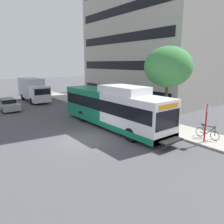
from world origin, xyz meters
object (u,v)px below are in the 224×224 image
transit_bus (113,108)px  bicycle_parked (207,133)px  bus_stop_sign_pole (206,120)px  box_truck_background (33,89)px  street_tree_near_stop (168,67)px  parked_car_far_lane (8,104)px

transit_bus → bicycle_parked: bearing=-63.1°
bus_stop_sign_pole → box_truck_background: bearing=98.8°
street_tree_near_stop → box_truck_background: size_ratio=0.95×
transit_bus → bicycle_parked: 7.50m
bus_stop_sign_pole → street_tree_near_stop: street_tree_near_stop is taller
parked_car_far_lane → box_truck_background: 6.02m
parked_car_far_lane → transit_bus: bearing=-66.9°
transit_bus → parked_car_far_lane: (-5.49, 12.89, -1.04)m
street_tree_near_stop → parked_car_far_lane: 18.43m
transit_bus → bus_stop_sign_pole: transit_bus is taller
bus_stop_sign_pole → parked_car_far_lane: size_ratio=0.58×
bus_stop_sign_pole → bicycle_parked: (0.83, 0.25, -1.09)m
parked_car_far_lane → box_truck_background: bearing=42.9°
box_truck_background → parked_car_far_lane: bearing=-137.1°
transit_bus → parked_car_far_lane: bearing=113.1°
bus_stop_sign_pole → box_truck_background: 24.07m
street_tree_near_stop → bicycle_parked: bearing=-104.5°
bus_stop_sign_pole → bicycle_parked: bearing=16.7°
bicycle_parked → box_truck_background: (-4.50, 23.54, 1.18)m
bicycle_parked → parked_car_far_lane: 21.41m
bicycle_parked → transit_bus: bearing=116.9°
bicycle_parked → parked_car_far_lane: size_ratio=0.39×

